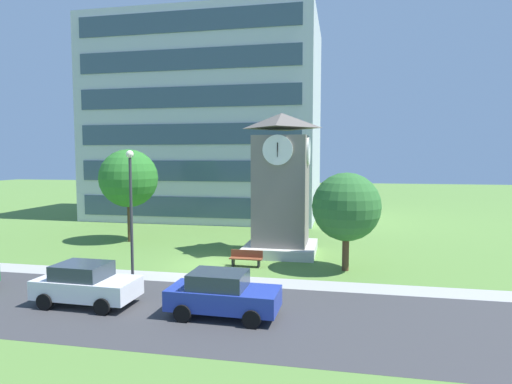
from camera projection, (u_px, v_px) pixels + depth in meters
ground_plane at (208, 265)px, 23.64m from camera, size 160.00×160.00×0.00m
street_asphalt at (154, 309)px, 16.82m from camera, size 120.00×7.20×0.01m
kerb_strip at (192, 278)px, 21.12m from camera, size 120.00×1.60×0.01m
office_building at (210, 122)px, 43.61m from camera, size 21.84×13.54×19.20m
clock_tower at (281, 192)px, 26.36m from camera, size 4.31×4.31×8.68m
park_bench at (246, 258)px, 23.39m from camera, size 1.81×0.52×0.88m
street_lamp at (131, 201)px, 20.36m from camera, size 0.36×0.36×6.31m
tree_near_tower at (346, 207)px, 22.31m from camera, size 3.59×3.59×5.20m
tree_by_building at (129, 178)px, 30.00m from camera, size 4.08×4.08×6.56m
parked_car_white at (86, 284)px, 17.28m from camera, size 4.11×2.13×1.69m
parked_car_blue at (222, 294)px, 16.00m from camera, size 4.20×2.07×1.69m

